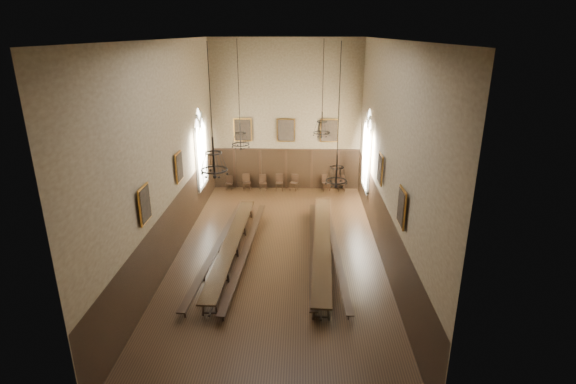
{
  "coord_description": "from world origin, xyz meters",
  "views": [
    {
      "loc": [
        1.02,
        -17.66,
        9.29
      ],
      "look_at": [
        0.38,
        1.5,
        2.41
      ],
      "focal_mm": 28.0,
      "sensor_mm": 36.0,
      "label": 1
    }
  ],
  "objects_px": {
    "bench_left_outer": "(219,247)",
    "chair_4": "(294,185)",
    "chair_1": "(247,185)",
    "chandelier_back_right": "(322,126)",
    "chandelier_back_left": "(240,137)",
    "chandelier_front_right": "(337,171)",
    "table_right": "(322,248)",
    "bench_right_inner": "(313,249)",
    "table_left": "(232,249)",
    "bench_right_outer": "(336,252)",
    "chair_2": "(263,186)",
    "chair_7": "(341,186)",
    "chandelier_front_left": "(214,162)",
    "chair_6": "(326,186)",
    "chair_0": "(229,186)",
    "chair_3": "(279,186)",
    "bench_left_inner": "(246,251)"
  },
  "relations": [
    {
      "from": "chair_2",
      "to": "chandelier_front_left",
      "type": "distance_m",
      "value": 12.17
    },
    {
      "from": "table_right",
      "to": "chandelier_front_left",
      "type": "xyz_separation_m",
      "value": [
        -3.98,
        -2.65,
        4.59
      ]
    },
    {
      "from": "chair_0",
      "to": "chandelier_front_right",
      "type": "relative_size",
      "value": 0.17
    },
    {
      "from": "bench_left_outer",
      "to": "chair_4",
      "type": "xyz_separation_m",
      "value": [
        3.15,
        8.53,
        -0.0
      ]
    },
    {
      "from": "bench_left_outer",
      "to": "chandelier_front_left",
      "type": "distance_m",
      "value": 5.49
    },
    {
      "from": "chair_3",
      "to": "chair_4",
      "type": "relative_size",
      "value": 1.02
    },
    {
      "from": "chair_0",
      "to": "chair_3",
      "type": "height_order",
      "value": "chair_3"
    },
    {
      "from": "bench_right_inner",
      "to": "chandelier_back_left",
      "type": "bearing_deg",
      "value": 145.44
    },
    {
      "from": "chair_6",
      "to": "bench_left_outer",
      "type": "bearing_deg",
      "value": -135.38
    },
    {
      "from": "chair_1",
      "to": "chandelier_back_right",
      "type": "height_order",
      "value": "chandelier_back_right"
    },
    {
      "from": "chair_0",
      "to": "chair_2",
      "type": "distance_m",
      "value": 2.11
    },
    {
      "from": "chair_4",
      "to": "chandelier_back_right",
      "type": "height_order",
      "value": "chandelier_back_right"
    },
    {
      "from": "chair_2",
      "to": "chandelier_front_right",
      "type": "relative_size",
      "value": 0.2
    },
    {
      "from": "bench_left_outer",
      "to": "chair_4",
      "type": "height_order",
      "value": "chair_4"
    },
    {
      "from": "chair_3",
      "to": "chandelier_front_right",
      "type": "distance_m",
      "value": 11.71
    },
    {
      "from": "chandelier_back_right",
      "to": "chandelier_back_left",
      "type": "bearing_deg",
      "value": -177.57
    },
    {
      "from": "table_right",
      "to": "chandelier_back_right",
      "type": "bearing_deg",
      "value": 90.78
    },
    {
      "from": "bench_right_inner",
      "to": "chandelier_back_right",
      "type": "height_order",
      "value": "chandelier_back_right"
    },
    {
      "from": "bench_right_outer",
      "to": "chair_4",
      "type": "relative_size",
      "value": 9.76
    },
    {
      "from": "chandelier_back_right",
      "to": "chandelier_front_right",
      "type": "xyz_separation_m",
      "value": [
        0.38,
        -4.6,
        -0.73
      ]
    },
    {
      "from": "chair_6",
      "to": "chair_1",
      "type": "bearing_deg",
      "value": 166.62
    },
    {
      "from": "bench_left_outer",
      "to": "bench_right_inner",
      "type": "height_order",
      "value": "bench_left_outer"
    },
    {
      "from": "chair_2",
      "to": "chair_7",
      "type": "xyz_separation_m",
      "value": [
        4.83,
        0.1,
        -0.0
      ]
    },
    {
      "from": "table_right",
      "to": "chair_4",
      "type": "relative_size",
      "value": 10.46
    },
    {
      "from": "chair_4",
      "to": "chandelier_front_right",
      "type": "bearing_deg",
      "value": -62.85
    },
    {
      "from": "chair_3",
      "to": "bench_left_inner",
      "type": "bearing_deg",
      "value": -97.34
    },
    {
      "from": "chair_2",
      "to": "chandelier_front_left",
      "type": "xyz_separation_m",
      "value": [
        -0.67,
        -11.21,
        4.69
      ]
    },
    {
      "from": "chair_2",
      "to": "chair_7",
      "type": "bearing_deg",
      "value": -11.12
    },
    {
      "from": "chair_7",
      "to": "chandelier_front_right",
      "type": "bearing_deg",
      "value": -99.61
    },
    {
      "from": "chair_0",
      "to": "chair_6",
      "type": "height_order",
      "value": "chair_6"
    },
    {
      "from": "chair_4",
      "to": "chandelier_front_left",
      "type": "distance_m",
      "value": 12.52
    },
    {
      "from": "table_left",
      "to": "bench_right_outer",
      "type": "xyz_separation_m",
      "value": [
        4.49,
        0.0,
        -0.1
      ]
    },
    {
      "from": "chandelier_back_left",
      "to": "bench_right_inner",
      "type": "bearing_deg",
      "value": -34.56
    },
    {
      "from": "chandelier_front_left",
      "to": "chair_2",
      "type": "bearing_deg",
      "value": 86.59
    },
    {
      "from": "bench_left_outer",
      "to": "chair_7",
      "type": "height_order",
      "value": "chair_7"
    },
    {
      "from": "bench_right_inner",
      "to": "bench_right_outer",
      "type": "xyz_separation_m",
      "value": [
        0.97,
        -0.3,
        -0.01
      ]
    },
    {
      "from": "chair_1",
      "to": "bench_left_inner",
      "type": "bearing_deg",
      "value": -97.11
    },
    {
      "from": "chandelier_back_right",
      "to": "chandelier_front_left",
      "type": "bearing_deg",
      "value": -126.95
    },
    {
      "from": "chair_7",
      "to": "chandelier_front_right",
      "type": "xyz_separation_m",
      "value": [
        -1.18,
        -10.66,
        4.22
      ]
    },
    {
      "from": "chair_6",
      "to": "chandelier_back_left",
      "type": "bearing_deg",
      "value": -139.09
    },
    {
      "from": "chair_4",
      "to": "chandelier_back_left",
      "type": "height_order",
      "value": "chandelier_back_left"
    },
    {
      "from": "chandelier_back_left",
      "to": "chandelier_back_right",
      "type": "xyz_separation_m",
      "value": [
        3.71,
        0.16,
        0.51
      ]
    },
    {
      "from": "chair_1",
      "to": "chair_2",
      "type": "distance_m",
      "value": 1.02
    },
    {
      "from": "bench_right_outer",
      "to": "chandelier_back_left",
      "type": "bearing_deg",
      "value": 148.92
    },
    {
      "from": "table_left",
      "to": "chandelier_front_left",
      "type": "relative_size",
      "value": 2.17
    },
    {
      "from": "bench_right_inner",
      "to": "chair_4",
      "type": "relative_size",
      "value": 10.06
    },
    {
      "from": "chandelier_back_right",
      "to": "table_right",
      "type": "bearing_deg",
      "value": -89.22
    },
    {
      "from": "bench_left_outer",
      "to": "chair_4",
      "type": "bearing_deg",
      "value": 69.75
    },
    {
      "from": "chair_6",
      "to": "chandelier_back_right",
      "type": "xyz_separation_m",
      "value": [
        -0.6,
        -6.07,
        4.93
      ]
    },
    {
      "from": "chair_6",
      "to": "chair_7",
      "type": "height_order",
      "value": "chair_6"
    }
  ]
}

